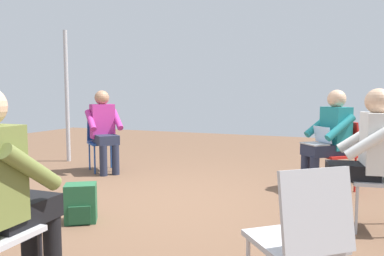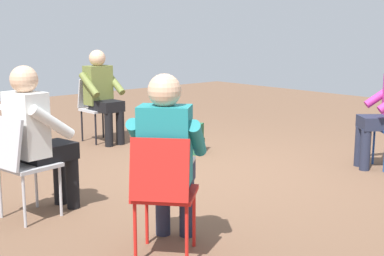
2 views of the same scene
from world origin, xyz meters
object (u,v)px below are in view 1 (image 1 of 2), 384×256
person_in_olive (3,184)px  backpack_near_laptop_user (81,205)px  chair_south (384,174)px  chair_northeast (102,139)px  chair_southwest (302,235)px  chair_southeast (340,150)px  person_in_magenta (104,127)px  person_with_laptop (329,135)px  person_in_white (364,151)px

person_in_olive → backpack_near_laptop_user: (1.26, 0.50, -0.54)m
chair_south → chair_northeast: bearing=63.4°
chair_southwest → chair_southeast: bearing=47.4°
backpack_near_laptop_user → chair_southeast: bearing=-45.4°
chair_southwest → chair_northeast: (2.95, 3.30, 0.00)m
person_in_olive → person_in_magenta: (3.22, 1.60, 0.00)m
person_in_olive → person_in_magenta: same height
person_with_laptop → person_in_magenta: same height
person_with_laptop → backpack_near_laptop_user: size_ratio=3.44×
person_with_laptop → person_in_magenta: (-0.12, 3.19, 0.00)m
person_with_laptop → backpack_near_laptop_user: 2.98m
chair_southeast → person_in_olive: person_in_olive is taller
person_in_magenta → person_in_white: 3.71m
chair_southwest → person_in_magenta: 4.26m
person_with_laptop → chair_northeast: bearing=49.9°
chair_south → backpack_near_laptop_user: size_ratio=2.36×
chair_south → chair_northeast: size_ratio=1.00×
person_in_olive → person_in_magenta: 3.59m
chair_south → person_with_laptop: bearing=13.2°
person_in_olive → person_in_white: 2.82m
person_with_laptop → chair_southwest: bearing=139.4°
chair_southwest → chair_south: bearing=33.3°
chair_northeast → person_with_laptop: (0.01, -3.32, 0.20)m
chair_northeast → person_in_magenta: (-0.11, -0.13, 0.20)m
chair_northeast → backpack_near_laptop_user: bearing=71.0°
chair_southwest → person_in_magenta: person_in_magenta is taller
chair_northeast → person_in_olive: size_ratio=0.69×
person_in_olive → person_in_white: (2.07, -1.92, 0.00)m
chair_southeast → person_in_magenta: bearing=53.7°
chair_northeast → backpack_near_laptop_user: chair_northeast is taller
person_in_olive → backpack_near_laptop_user: size_ratio=3.44×
backpack_near_laptop_user → person_in_white: bearing=-71.6°
chair_south → chair_southwest: same height
person_in_olive → chair_southwest: bearing=12.3°
person_in_olive → backpack_near_laptop_user: bearing=110.2°
person_in_white → backpack_near_laptop_user: (-0.80, 2.42, -0.54)m
chair_southeast → chair_southwest: size_ratio=1.00×
chair_southwest → person_in_magenta: size_ratio=0.69×
chair_southwest → chair_northeast: size_ratio=1.00×
person_in_white → chair_southeast: bearing=-0.2°
person_in_olive → person_in_white: size_ratio=1.00×
person_in_olive → chair_south: bearing=43.8°
person_in_olive → person_in_magenta: bearing=115.2°
chair_southwest → person_in_magenta: bearing=98.3°
person_in_white → backpack_near_laptop_user: 2.60m
chair_southwest → person_in_white: bearing=38.3°
chair_southeast → person_with_laptop: (-0.11, 0.13, 0.20)m
chair_south → person_with_laptop: (1.24, 0.50, 0.20)m
chair_southwest → person_in_olive: person_in_olive is taller
chair_south → chair_southeast: bearing=6.6°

